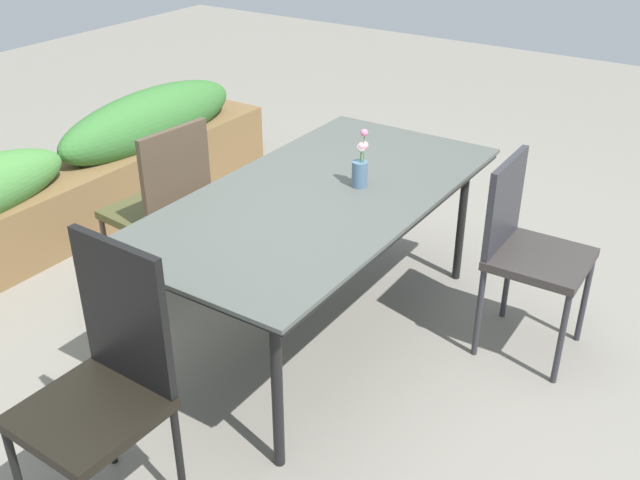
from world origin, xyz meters
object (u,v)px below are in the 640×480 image
Objects in this scene: chair_near_right at (526,244)px; planter_box at (67,183)px; chair_far_side at (164,203)px; chair_end_left at (105,376)px; flower_vase at (360,166)px; dining_table at (320,202)px.

planter_box is (-0.40, 2.64, -0.20)m from chair_near_right.
chair_end_left is (-1.11, -0.82, 0.03)m from chair_far_side.
chair_near_right is 3.34× the size of flower_vase.
chair_far_side reaches higher than planter_box.
chair_far_side is 0.93× the size of chair_end_left.
chair_end_left is at bearing -138.07° from chair_far_side.
chair_far_side is at bearing -52.09° from chair_end_left.
dining_table is 1.28m from chair_end_left.
flower_vase is (1.44, -0.11, 0.26)m from chair_end_left.
chair_near_right is at bearing -69.63° from flower_vase.
chair_far_side is at bearing -100.58° from planter_box.
flower_vase is at bearing -35.09° from dining_table.
chair_near_right is (1.70, -0.82, -0.04)m from chair_end_left.
chair_far_side is at bearing 101.51° from dining_table.
dining_table is at bearing -90.66° from planter_box.
flower_vase is at bearing -70.33° from chair_near_right.
chair_near_right is 0.28× the size of planter_box.
chair_end_left is at bearing -26.45° from chair_near_right.
chair_end_left is at bearing 175.65° from flower_vase.
planter_box is (-0.14, 1.93, -0.51)m from flower_vase.
dining_table is 2.06× the size of chair_near_right.
chair_near_right is (0.59, -1.64, -0.01)m from chair_far_side.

